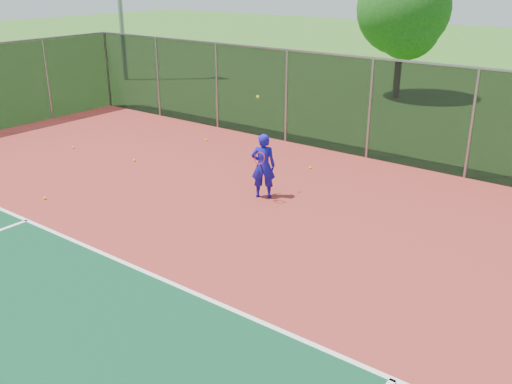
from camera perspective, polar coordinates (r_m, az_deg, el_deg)
court_apron at (r=8.72m, az=-1.89°, el=-16.61°), size 30.00×20.00×0.02m
fence_back at (r=16.37m, az=20.78°, el=6.46°), size 30.00×0.06×3.03m
tennis_player at (r=14.13m, az=0.73°, el=2.64°), size 0.72×0.74×2.54m
practice_ball_0 at (r=16.53m, az=5.44°, el=2.44°), size 0.07×0.07×0.07m
practice_ball_1 at (r=19.32m, az=-17.83°, el=4.28°), size 0.07×0.07×0.07m
practice_ball_3 at (r=17.51m, az=-12.05°, el=3.14°), size 0.07×0.07×0.07m
practice_ball_4 at (r=19.28m, az=-5.01°, el=5.20°), size 0.07×0.07×0.07m
practice_ball_5 at (r=15.19m, az=-20.36°, el=-0.57°), size 0.07×0.07×0.07m
tree_back_left at (r=26.29m, az=14.62°, el=16.97°), size 4.01×4.01×5.88m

